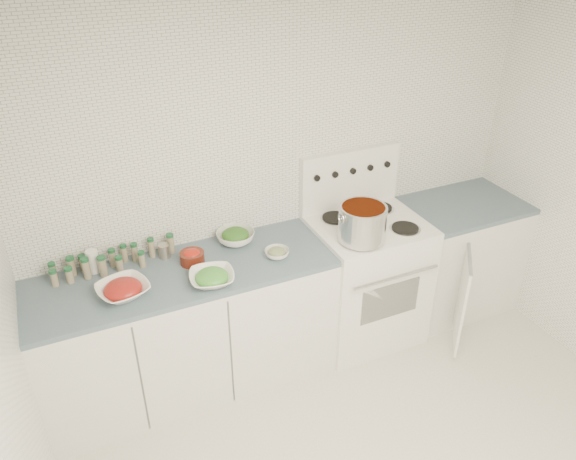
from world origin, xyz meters
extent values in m
cube|color=white|center=(0.00, 1.51, 1.25)|extent=(3.50, 0.02, 2.50)
cube|color=white|center=(-1.76, 0.00, 1.25)|extent=(0.02, 3.00, 2.50)
cube|color=white|center=(0.00, 0.00, 2.51)|extent=(3.50, 3.00, 0.02)
cube|color=white|center=(-0.82, 1.19, 0.43)|extent=(1.85, 0.62, 0.86)
cube|color=#485B6C|center=(-0.82, 1.19, 0.88)|extent=(1.85, 0.62, 0.03)
cube|color=white|center=(0.48, 1.18, 0.46)|extent=(0.76, 0.65, 0.92)
cube|color=black|center=(0.48, 0.86, 0.50)|extent=(0.45, 0.01, 0.28)
cylinder|color=silver|center=(0.48, 0.82, 0.72)|extent=(0.65, 0.02, 0.02)
cube|color=white|center=(0.48, 1.18, 0.93)|extent=(0.76, 0.65, 0.01)
cube|color=white|center=(0.48, 1.47, 1.15)|extent=(0.76, 0.06, 0.43)
cylinder|color=silver|center=(0.30, 1.02, 0.94)|extent=(0.21, 0.21, 0.01)
cylinder|color=black|center=(0.30, 1.02, 0.94)|extent=(0.18, 0.18, 0.01)
cylinder|color=silver|center=(0.66, 1.02, 0.94)|extent=(0.21, 0.21, 0.01)
cylinder|color=black|center=(0.66, 1.02, 0.94)|extent=(0.18, 0.18, 0.01)
cylinder|color=silver|center=(0.30, 1.33, 0.94)|extent=(0.21, 0.21, 0.01)
cylinder|color=black|center=(0.30, 1.33, 0.94)|extent=(0.18, 0.18, 0.01)
cylinder|color=silver|center=(0.66, 1.33, 0.94)|extent=(0.21, 0.21, 0.01)
cylinder|color=black|center=(0.66, 1.33, 0.94)|extent=(0.18, 0.18, 0.01)
cylinder|color=black|center=(0.20, 1.44, 1.22)|extent=(0.04, 0.02, 0.04)
cylinder|color=black|center=(0.34, 1.44, 1.22)|extent=(0.04, 0.02, 0.04)
cylinder|color=black|center=(0.48, 1.44, 1.22)|extent=(0.04, 0.02, 0.04)
cylinder|color=black|center=(0.62, 1.44, 1.22)|extent=(0.04, 0.02, 0.04)
cylinder|color=black|center=(0.76, 1.44, 1.22)|extent=(0.04, 0.02, 0.04)
cube|color=white|center=(1.30, 1.19, 0.43)|extent=(0.89, 0.62, 0.86)
cube|color=#485B6C|center=(1.30, 1.19, 0.88)|extent=(0.89, 0.62, 0.03)
cube|color=white|center=(0.99, 0.72, 0.43)|extent=(0.26, 0.33, 0.70)
cylinder|color=silver|center=(0.31, 1.01, 1.06)|extent=(0.30, 0.30, 0.23)
cylinder|color=orange|center=(0.31, 1.01, 1.17)|extent=(0.27, 0.27, 0.03)
torus|color=silver|center=(0.16, 1.01, 1.13)|extent=(0.01, 0.07, 0.07)
torus|color=silver|center=(0.47, 1.01, 1.13)|extent=(0.01, 0.07, 0.07)
imported|color=white|center=(-1.19, 1.10, 0.93)|extent=(0.35, 0.35, 0.07)
ellipsoid|color=maroon|center=(-1.19, 1.10, 0.95)|extent=(0.20, 0.20, 0.09)
imported|color=white|center=(-0.70, 1.01, 0.93)|extent=(0.31, 0.31, 0.06)
ellipsoid|color=green|center=(-0.70, 1.01, 0.95)|extent=(0.19, 0.19, 0.08)
imported|color=white|center=(-0.42, 1.38, 0.94)|extent=(0.28, 0.28, 0.08)
ellipsoid|color=#205719|center=(-0.42, 1.38, 0.96)|extent=(0.18, 0.18, 0.08)
imported|color=white|center=(-0.24, 1.11, 0.92)|extent=(0.19, 0.19, 0.05)
ellipsoid|color=#2C441B|center=(-0.24, 1.11, 0.94)|extent=(0.11, 0.11, 0.05)
cylinder|color=#51180E|center=(-0.74, 1.26, 0.94)|extent=(0.15, 0.15, 0.08)
ellipsoid|color=#AD0C11|center=(-0.74, 1.26, 0.97)|extent=(0.11, 0.11, 0.06)
cylinder|color=white|center=(-1.31, 1.41, 0.97)|extent=(0.09, 0.09, 0.14)
cylinder|color=gray|center=(-0.88, 1.39, 0.95)|extent=(0.08, 0.08, 0.09)
cylinder|color=gray|center=(-1.53, 1.43, 0.95)|extent=(0.04, 0.04, 0.09)
cylinder|color=#164F2A|center=(-1.53, 1.43, 1.00)|extent=(0.04, 0.04, 0.02)
cylinder|color=gray|center=(-1.43, 1.43, 0.95)|extent=(0.05, 0.05, 0.11)
cylinder|color=#164F2A|center=(-1.43, 1.43, 1.02)|extent=(0.05, 0.05, 0.02)
cylinder|color=gray|center=(-1.36, 1.45, 0.95)|extent=(0.04, 0.04, 0.09)
cylinder|color=#164F2A|center=(-1.36, 1.45, 1.00)|extent=(0.04, 0.04, 0.02)
cylinder|color=gray|center=(-1.19, 1.43, 0.95)|extent=(0.04, 0.04, 0.10)
cylinder|color=#164F2A|center=(-1.19, 1.43, 1.01)|extent=(0.04, 0.04, 0.02)
cylinder|color=gray|center=(-1.12, 1.45, 0.95)|extent=(0.04, 0.04, 0.10)
cylinder|color=#164F2A|center=(-1.12, 1.45, 1.01)|extent=(0.04, 0.04, 0.02)
cylinder|color=gray|center=(-1.06, 1.43, 0.95)|extent=(0.04, 0.04, 0.11)
cylinder|color=#164F2A|center=(-1.06, 1.43, 1.02)|extent=(0.04, 0.04, 0.02)
cylinder|color=gray|center=(-0.95, 1.43, 0.96)|extent=(0.04, 0.04, 0.12)
cylinder|color=#164F2A|center=(-0.95, 1.43, 1.02)|extent=(0.04, 0.04, 0.02)
cylinder|color=gray|center=(-0.83, 1.43, 0.96)|extent=(0.04, 0.04, 0.11)
cylinder|color=#164F2A|center=(-0.83, 1.43, 1.02)|extent=(0.05, 0.05, 0.02)
cylinder|color=gray|center=(-1.54, 1.36, 0.94)|extent=(0.04, 0.04, 0.09)
cylinder|color=#164F2A|center=(-1.54, 1.36, 1.00)|extent=(0.04, 0.04, 0.02)
cylinder|color=gray|center=(-1.45, 1.35, 0.94)|extent=(0.04, 0.04, 0.09)
cylinder|color=#164F2A|center=(-1.45, 1.35, 1.00)|extent=(0.05, 0.05, 0.02)
cylinder|color=gray|center=(-1.35, 1.36, 0.96)|extent=(0.05, 0.05, 0.12)
cylinder|color=#164F2A|center=(-1.35, 1.36, 1.03)|extent=(0.05, 0.05, 0.02)
cylinder|color=gray|center=(-1.26, 1.34, 0.96)|extent=(0.05, 0.05, 0.12)
cylinder|color=#164F2A|center=(-1.26, 1.34, 1.03)|extent=(0.05, 0.05, 0.02)
cylinder|color=gray|center=(-1.16, 1.35, 0.94)|extent=(0.04, 0.04, 0.09)
cylinder|color=#164F2A|center=(-1.16, 1.35, 1.00)|extent=(0.04, 0.04, 0.02)
cylinder|color=gray|center=(-1.03, 1.34, 0.95)|extent=(0.04, 0.04, 0.09)
cylinder|color=#164F2A|center=(-1.03, 1.34, 1.00)|extent=(0.04, 0.04, 0.02)
camera|label=1|loc=(-1.40, -1.62, 2.83)|focal=35.00mm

